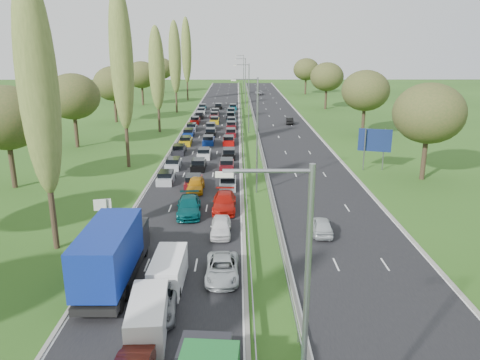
{
  "coord_description": "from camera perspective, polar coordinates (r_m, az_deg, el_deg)",
  "views": [
    {
      "loc": [
        2.45,
        -4.3,
        15.11
      ],
      "look_at": [
        2.74,
        42.6,
        1.5
      ],
      "focal_mm": 35.0,
      "sensor_mm": 36.0,
      "label": 1
    }
  ],
  "objects": [
    {
      "name": "near_car_7",
      "position": [
        43.36,
        -6.25,
        -3.19
      ],
      "size": [
        2.54,
        5.49,
        1.55
      ],
      "primitive_type": "imported",
      "rotation": [
        0.0,
        0.0,
        0.07
      ],
      "color": "#044649",
      "rests_on": "near_carriageway"
    },
    {
      "name": "near_car_11",
      "position": [
        44.22,
        -1.92,
        -2.72
      ],
      "size": [
        2.22,
        5.36,
        1.55
      ],
      "primitive_type": "imported",
      "rotation": [
        0.0,
        0.0,
        -0.01
      ],
      "color": "#AA120A",
      "rests_on": "near_carriageway"
    },
    {
      "name": "near_car_8",
      "position": [
        50.03,
        -5.44,
        -0.56
      ],
      "size": [
        1.77,
        4.37,
        1.49
      ],
      "primitive_type": "imported",
      "rotation": [
        0.0,
        0.0,
        0.0
      ],
      "color": "#CA820D",
      "rests_on": "near_carriageway"
    },
    {
      "name": "far_car_1",
      "position": [
        93.57,
        6.07,
        7.22
      ],
      "size": [
        1.62,
        4.03,
        1.3
      ],
      "primitive_type": "imported",
      "rotation": [
        0.0,
        0.0,
        3.08
      ],
      "color": "black",
      "rests_on": "far_carriageway"
    },
    {
      "name": "woodland_right",
      "position": [
        74.54,
        16.71,
        9.8
      ],
      "size": [
        8.0,
        153.0,
        11.1
      ],
      "color": "#2D2116",
      "rests_on": "ground"
    },
    {
      "name": "traffic_queue_fill",
      "position": [
        83.41,
        -3.59,
        6.02
      ],
      "size": [
        9.12,
        69.48,
        0.8
      ],
      "color": "#B2B7BC",
      "rests_on": "ground"
    },
    {
      "name": "far_carriageway",
      "position": [
        88.54,
        5.39,
        6.29
      ],
      "size": [
        10.5,
        215.0,
        0.04
      ],
      "primitive_type": "cube",
      "color": "black",
      "rests_on": "ground"
    },
    {
      "name": "near_car_10",
      "position": [
        31.86,
        -2.18,
        -10.76
      ],
      "size": [
        2.25,
        4.79,
        1.32
      ],
      "primitive_type": "imported",
      "rotation": [
        0.0,
        0.0,
        0.01
      ],
      "color": "#A1A8AB",
      "rests_on": "near_carriageway"
    },
    {
      "name": "near_carriageway",
      "position": [
        88.23,
        -3.42,
        6.3
      ],
      "size": [
        10.5,
        215.0,
        0.04
      ],
      "primitive_type": "cube",
      "color": "black",
      "rests_on": "ground"
    },
    {
      "name": "ground",
      "position": [
        85.67,
        1.03,
        6.02
      ],
      "size": [
        260.0,
        260.0,
        0.0
      ],
      "primitive_type": "plane",
      "color": "#264A17",
      "rests_on": "ground"
    },
    {
      "name": "near_car_12",
      "position": [
        38.65,
        -2.35,
        -5.69
      ],
      "size": [
        1.67,
        4.12,
        1.4
      ],
      "primitive_type": "imported",
      "rotation": [
        0.0,
        0.0,
        -0.0
      ],
      "color": "white",
      "rests_on": "near_carriageway"
    },
    {
      "name": "blue_lorry",
      "position": [
        31.62,
        -15.25,
        -8.58
      ],
      "size": [
        2.78,
        10.02,
        4.23
      ],
      "rotation": [
        0.0,
        0.0,
        -0.0
      ],
      "color": "black",
      "rests_on": "near_carriageway"
    },
    {
      "name": "poplar_row",
      "position": [
        73.85,
        -11.58,
        13.75
      ],
      "size": [
        2.8,
        127.8,
        22.44
      ],
      "color": "#2D2116",
      "rests_on": "ground"
    },
    {
      "name": "far_car_2",
      "position": [
        149.13,
        2.34,
        10.63
      ],
      "size": [
        2.32,
        4.91,
        1.36
      ],
      "primitive_type": "imported",
      "rotation": [
        0.0,
        0.0,
        3.16
      ],
      "color": "gray",
      "rests_on": "far_carriageway"
    },
    {
      "name": "central_reservation",
      "position": [
        88.04,
        1.0,
        6.66
      ],
      "size": [
        2.36,
        215.0,
        0.32
      ],
      "color": "gray",
      "rests_on": "ground"
    },
    {
      "name": "info_sign",
      "position": [
        42.88,
        -16.4,
        -3.19
      ],
      "size": [
        1.48,
        0.44,
        2.1
      ],
      "color": "gray",
      "rests_on": "ground"
    },
    {
      "name": "woodland_left",
      "position": [
        71.64,
        -20.58,
        9.22
      ],
      "size": [
        8.0,
        166.0,
        11.1
      ],
      "color": "#2D2116",
      "rests_on": "ground"
    },
    {
      "name": "near_car_6",
      "position": [
        28.54,
        -10.12,
        -14.33
      ],
      "size": [
        2.63,
        5.31,
        1.45
      ],
      "primitive_type": "imported",
      "rotation": [
        0.0,
        0.0,
        0.04
      ],
      "color": "gray",
      "rests_on": "near_carriageway"
    },
    {
      "name": "direction_sign",
      "position": [
        60.04,
        16.1,
        4.46
      ],
      "size": [
        3.85,
        1.27,
        5.2
      ],
      "color": "gray",
      "rests_on": "ground"
    },
    {
      "name": "white_van_front",
      "position": [
        26.83,
        -11.05,
        -15.83
      ],
      "size": [
        1.94,
        4.94,
        1.99
      ],
      "rotation": [
        0.0,
        0.0,
        0.08
      ],
      "color": "silver",
      "rests_on": "near_carriageway"
    },
    {
      "name": "far_car_0",
      "position": [
        39.42,
        9.93,
        -5.5
      ],
      "size": [
        1.87,
        4.15,
        1.39
      ],
      "primitive_type": "imported",
      "rotation": [
        0.0,
        0.0,
        3.08
      ],
      "color": "#AEB5B8",
      "rests_on": "far_carriageway"
    },
    {
      "name": "white_van_rear",
      "position": [
        31.36,
        -8.67,
        -10.72
      ],
      "size": [
        1.93,
        4.92,
        1.98
      ],
      "rotation": [
        0.0,
        0.0,
        -0.02
      ],
      "color": "white",
      "rests_on": "near_carriageway"
    },
    {
      "name": "lamp_columns",
      "position": [
        82.83,
        1.09,
        9.87
      ],
      "size": [
        0.18,
        140.18,
        12.0
      ],
      "color": "gray",
      "rests_on": "ground"
    },
    {
      "name": "near_car_2",
      "position": [
        37.68,
        -13.23,
        -6.73
      ],
      "size": [
        2.48,
        5.11,
        1.4
      ],
      "primitive_type": "imported",
      "rotation": [
        0.0,
        0.0,
        0.03
      ],
      "color": "white",
      "rests_on": "near_carriageway"
    }
  ]
}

